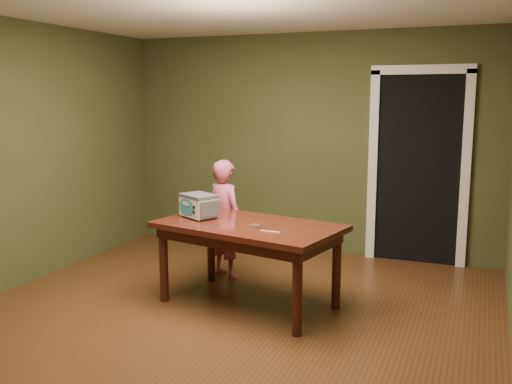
# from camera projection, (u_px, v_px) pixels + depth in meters

# --- Properties ---
(floor) EXTENTS (5.00, 5.00, 0.00)m
(floor) POSITION_uv_depth(u_px,v_px,m) (217.00, 324.00, 4.73)
(floor) COLOR #5D301A
(floor) RESTS_ON ground
(room_shell) EXTENTS (4.52, 5.02, 2.61)m
(room_shell) POSITION_uv_depth(u_px,v_px,m) (215.00, 117.00, 4.44)
(room_shell) COLOR #434A27
(room_shell) RESTS_ON ground
(doorway) EXTENTS (1.10, 0.66, 2.25)m
(doorway) POSITION_uv_depth(u_px,v_px,m) (421.00, 167.00, 6.62)
(doorway) COLOR black
(doorway) RESTS_ON ground
(dining_table) EXTENTS (1.75, 1.21, 0.75)m
(dining_table) POSITION_uv_depth(u_px,v_px,m) (248.00, 235.00, 5.06)
(dining_table) COLOR #3B170D
(dining_table) RESTS_ON floor
(toy_oven) EXTENTS (0.41, 0.37, 0.22)m
(toy_oven) POSITION_uv_depth(u_px,v_px,m) (199.00, 205.00, 5.28)
(toy_oven) COLOR #4C4F54
(toy_oven) RESTS_ON dining_table
(baking_pan) EXTENTS (0.10, 0.10, 0.02)m
(baking_pan) POSITION_uv_depth(u_px,v_px,m) (255.00, 226.00, 4.90)
(baking_pan) COLOR silver
(baking_pan) RESTS_ON dining_table
(spatula) EXTENTS (0.18, 0.04, 0.01)m
(spatula) POSITION_uv_depth(u_px,v_px,m) (270.00, 232.00, 4.73)
(spatula) COLOR #E4CD63
(spatula) RESTS_ON dining_table
(child) EXTENTS (0.53, 0.45, 1.23)m
(child) POSITION_uv_depth(u_px,v_px,m) (225.00, 219.00, 5.89)
(child) COLOR #CD546B
(child) RESTS_ON floor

